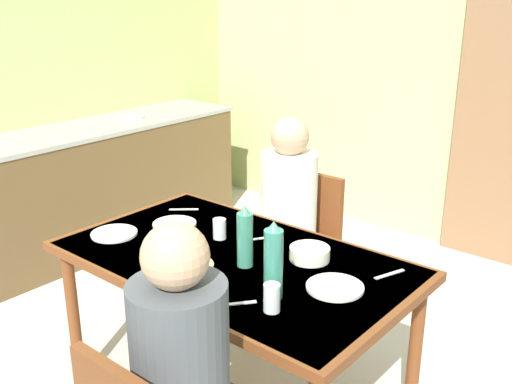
# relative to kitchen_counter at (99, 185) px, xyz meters

# --- Properties ---
(ground_plane) EXTENTS (6.42, 6.42, 0.00)m
(ground_plane) POSITION_rel_kitchen_counter_xyz_m (1.74, -0.80, -0.45)
(ground_plane) COLOR #BAB3B0
(wall_back) EXTENTS (4.35, 0.10, 2.83)m
(wall_back) POSITION_rel_kitchen_counter_xyz_m (1.74, 1.67, 0.97)
(wall_back) COLOR #B3BF7D
(wall_back) RESTS_ON ground_plane
(wall_left) EXTENTS (0.10, 3.70, 2.83)m
(wall_left) POSITION_rel_kitchen_counter_xyz_m (-0.33, -0.19, 0.97)
(wall_left) COLOR #B5C37A
(wall_left) RESTS_ON ground_plane
(kitchen_counter) EXTENTS (0.61, 2.32, 0.91)m
(kitchen_counter) POSITION_rel_kitchen_counter_xyz_m (0.00, 0.00, 0.00)
(kitchen_counter) COLOR brown
(kitchen_counter) RESTS_ON ground_plane
(dining_table) EXTENTS (1.52, 0.88, 0.76)m
(dining_table) POSITION_rel_kitchen_counter_xyz_m (2.03, -0.75, 0.23)
(dining_table) COLOR brown
(dining_table) RESTS_ON ground_plane
(chair_far_diner) EXTENTS (0.40, 0.40, 0.87)m
(chair_far_diner) POSITION_rel_kitchen_counter_xyz_m (1.82, 0.05, 0.05)
(chair_far_diner) COLOR brown
(chair_far_diner) RESTS_ON ground_plane
(person_near_diner) EXTENTS (0.30, 0.37, 0.77)m
(person_near_diner) POSITION_rel_kitchen_counter_xyz_m (2.42, -1.41, 0.33)
(person_near_diner) COLOR #555660
(person_near_diner) RESTS_ON ground_plane
(person_far_diner) EXTENTS (0.30, 0.37, 0.77)m
(person_far_diner) POSITION_rel_kitchen_counter_xyz_m (1.82, -0.09, 0.33)
(person_far_diner) COLOR white
(person_far_diner) RESTS_ON ground_plane
(water_bottle_green_near) EXTENTS (0.07, 0.07, 0.30)m
(water_bottle_green_near) POSITION_rel_kitchen_counter_xyz_m (2.37, -0.91, 0.45)
(water_bottle_green_near) COLOR #388670
(water_bottle_green_near) RESTS_ON dining_table
(water_bottle_green_far) EXTENTS (0.07, 0.07, 0.26)m
(water_bottle_green_far) POSITION_rel_kitchen_counter_xyz_m (2.12, -0.78, 0.43)
(water_bottle_green_far) COLOR #3C8871
(water_bottle_green_far) RESTS_ON dining_table
(serving_bowl_center) EXTENTS (0.17, 0.17, 0.05)m
(serving_bowl_center) POSITION_rel_kitchen_counter_xyz_m (2.29, -0.57, 0.33)
(serving_bowl_center) COLOR silver
(serving_bowl_center) RESTS_ON dining_table
(dinner_plate_near_left) EXTENTS (0.21, 0.21, 0.01)m
(dinner_plate_near_left) POSITION_rel_kitchen_counter_xyz_m (1.58, -0.67, 0.31)
(dinner_plate_near_left) COLOR white
(dinner_plate_near_left) RESTS_ON dining_table
(dinner_plate_near_right) EXTENTS (0.21, 0.21, 0.01)m
(dinner_plate_near_right) POSITION_rel_kitchen_counter_xyz_m (1.45, -0.93, 0.31)
(dinner_plate_near_right) COLOR white
(dinner_plate_near_right) RESTS_ON dining_table
(dinner_plate_far_center) EXTENTS (0.22, 0.22, 0.01)m
(dinner_plate_far_center) POSITION_rel_kitchen_counter_xyz_m (2.51, -0.71, 0.31)
(dinner_plate_far_center) COLOR white
(dinner_plate_far_center) RESTS_ON dining_table
(drinking_glass_by_near_diner) EXTENTS (0.06, 0.06, 0.10)m
(drinking_glass_by_near_diner) POSITION_rel_kitchen_counter_xyz_m (2.43, -0.99, 0.36)
(drinking_glass_by_near_diner) COLOR silver
(drinking_glass_by_near_diner) RESTS_ON dining_table
(drinking_glass_by_far_diner) EXTENTS (0.06, 0.06, 0.09)m
(drinking_glass_by_far_diner) POSITION_rel_kitchen_counter_xyz_m (1.85, -0.65, 0.35)
(drinking_glass_by_far_diner) COLOR silver
(drinking_glass_by_far_diner) RESTS_ON dining_table
(bread_plate_sliced) EXTENTS (0.19, 0.19, 0.02)m
(bread_plate_sliced) POSITION_rel_kitchen_counter_xyz_m (1.97, -0.95, 0.32)
(bread_plate_sliced) COLOR #DBB77A
(bread_plate_sliced) RESTS_ON dining_table
(cutlery_knife_near) EXTENTS (0.10, 0.13, 0.00)m
(cutlery_knife_near) POSITION_rel_kitchen_counter_xyz_m (2.30, -1.04, 0.31)
(cutlery_knife_near) COLOR silver
(cutlery_knife_near) RESTS_ON dining_table
(cutlery_fork_near) EXTENTS (0.12, 0.11, 0.00)m
(cutlery_fork_near) POSITION_rel_kitchen_counter_xyz_m (1.46, -0.50, 0.31)
(cutlery_fork_near) COLOR silver
(cutlery_fork_near) RESTS_ON dining_table
(cutlery_knife_far) EXTENTS (0.09, 0.14, 0.00)m
(cutlery_knife_far) POSITION_rel_kitchen_counter_xyz_m (2.00, -0.54, 0.31)
(cutlery_knife_far) COLOR silver
(cutlery_knife_far) RESTS_ON dining_table
(cutlery_fork_far) EXTENTS (0.07, 0.15, 0.00)m
(cutlery_fork_far) POSITION_rel_kitchen_counter_xyz_m (2.62, -0.47, 0.31)
(cutlery_fork_far) COLOR silver
(cutlery_fork_far) RESTS_ON dining_table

